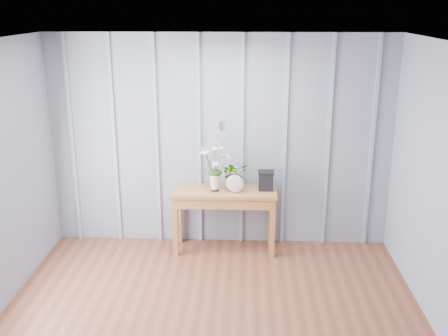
{
  "coord_description": "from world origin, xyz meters",
  "views": [
    {
      "loc": [
        0.29,
        -3.67,
        2.8
      ],
      "look_at": [
        0.05,
        1.94,
        1.03
      ],
      "focal_mm": 42.0,
      "sensor_mm": 36.0,
      "label": 1
    }
  ],
  "objects_px": {
    "sideboard": "(224,199)",
    "felt_disc_vessel": "(235,184)",
    "carved_box": "(266,180)",
    "daisy_vase": "(215,161)"
  },
  "relations": [
    {
      "from": "sideboard",
      "to": "felt_disc_vessel",
      "type": "distance_m",
      "value": 0.27
    },
    {
      "from": "daisy_vase",
      "to": "felt_disc_vessel",
      "type": "bearing_deg",
      "value": -11.24
    },
    {
      "from": "felt_disc_vessel",
      "to": "sideboard",
      "type": "bearing_deg",
      "value": 157.54
    },
    {
      "from": "sideboard",
      "to": "carved_box",
      "type": "height_order",
      "value": "carved_box"
    },
    {
      "from": "daisy_vase",
      "to": "carved_box",
      "type": "xyz_separation_m",
      "value": [
        0.58,
        0.06,
        -0.24
      ]
    },
    {
      "from": "daisy_vase",
      "to": "carved_box",
      "type": "distance_m",
      "value": 0.63
    },
    {
      "from": "daisy_vase",
      "to": "carved_box",
      "type": "height_order",
      "value": "daisy_vase"
    },
    {
      "from": "sideboard",
      "to": "felt_disc_vessel",
      "type": "height_order",
      "value": "felt_disc_vessel"
    },
    {
      "from": "felt_disc_vessel",
      "to": "carved_box",
      "type": "xyz_separation_m",
      "value": [
        0.35,
        0.1,
        0.01
      ]
    },
    {
      "from": "carved_box",
      "to": "sideboard",
      "type": "bearing_deg",
      "value": -177.75
    }
  ]
}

